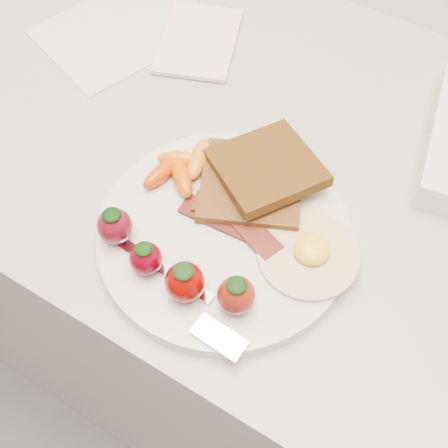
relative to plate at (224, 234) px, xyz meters
The scene contains 11 objects.
counter 0.48m from the plate, 93.30° to the left, with size 2.00×0.60×0.90m, color gray.
plate is the anchor object (origin of this frame).
toast_lower 0.06m from the plate, 92.09° to the left, with size 0.11×0.11×0.01m, color #502713.
toast_upper 0.09m from the plate, 86.17° to the left, with size 0.10×0.10×0.01m, color #3B260F.
fried_egg 0.09m from the plate, 10.96° to the left, with size 0.11×0.11×0.02m.
bacon_strips 0.02m from the plate, 72.30° to the left, with size 0.12×0.07×0.01m.
baby_carrots 0.09m from the plate, 153.06° to the left, with size 0.07×0.10×0.02m.
strawberries 0.08m from the plate, 101.39° to the right, with size 0.18×0.05×0.05m.
fork 0.09m from the plate, 83.48° to the right, with size 0.18×0.06×0.00m.
paper_sheet 0.37m from the plate, 143.25° to the left, with size 0.17×0.23×0.00m, color beige.
notepad 0.32m from the plate, 127.48° to the left, with size 0.10×0.15×0.01m, color #F9CFD1.
Camera 1 is at (0.17, 1.29, 1.42)m, focal length 45.00 mm.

